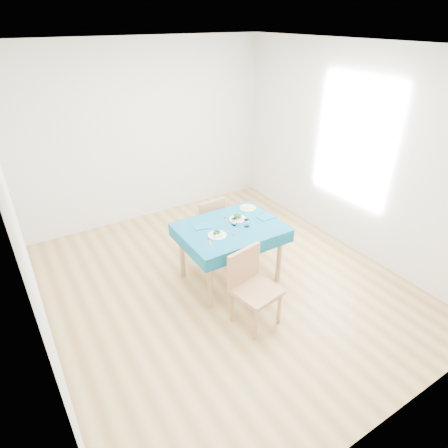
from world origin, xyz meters
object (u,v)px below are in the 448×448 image
bowl_far (238,217)px  table (230,253)px  side_plate (248,208)px  bowl_near (217,233)px  chair_far (206,219)px  chair_near (257,282)px

bowl_far → table: bearing=-149.2°
bowl_far → side_plate: (0.28, 0.18, -0.03)m
bowl_far → side_plate: bowl_far is taller
bowl_near → side_plate: (0.69, 0.38, -0.03)m
chair_far → bowl_far: (0.10, -0.63, 0.29)m
chair_far → bowl_near: bearing=67.0°
bowl_near → bowl_far: (0.41, 0.20, -0.00)m
table → bowl_far: bowl_far is taller
table → bowl_far: (0.17, 0.10, 0.41)m
chair_near → bowl_far: (0.36, 0.90, 0.24)m
bowl_near → side_plate: size_ratio=0.99×
table → bowl_near: 0.49m
table → chair_near: chair_near is taller
chair_near → side_plate: bearing=50.0°
side_plate → chair_near: bearing=-120.5°
chair_far → chair_near: bearing=77.9°
table → chair_far: chair_far is taller
chair_near → bowl_near: size_ratio=5.19×
table → chair_far: size_ratio=1.20×
bowl_near → bowl_far: bearing=25.5°
chair_near → bowl_far: size_ratio=5.24×
bowl_near → side_plate: 0.79m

